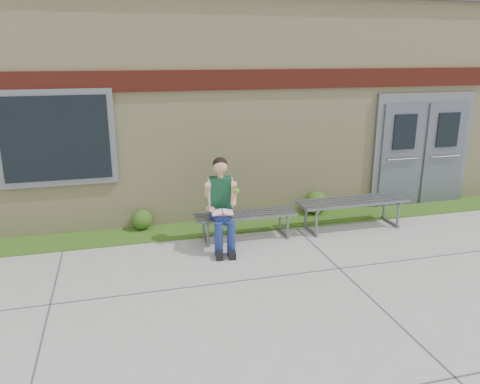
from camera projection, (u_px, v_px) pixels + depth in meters
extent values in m
plane|color=#9E9E99|center=(287.00, 293.00, 6.18)|extent=(80.00, 80.00, 0.00)
cube|color=#2B4D14|center=(238.00, 225.00, 8.58)|extent=(16.00, 0.80, 0.02)
cube|color=beige|center=(202.00, 99.00, 11.16)|extent=(16.00, 6.00, 4.00)
cube|color=#3F3F42|center=(199.00, 5.00, 10.56)|extent=(16.20, 6.20, 0.20)
cube|color=maroon|center=(232.00, 80.00, 8.19)|extent=(16.00, 0.06, 0.35)
cube|color=slate|center=(56.00, 138.00, 7.69)|extent=(1.90, 0.08, 1.60)
cube|color=black|center=(56.00, 139.00, 7.65)|extent=(1.70, 0.04, 1.40)
cube|color=slate|center=(422.00, 150.00, 9.58)|extent=(2.20, 0.08, 2.30)
cube|color=#535964|center=(401.00, 156.00, 9.44)|extent=(0.92, 0.06, 2.10)
cube|color=#535964|center=(444.00, 154.00, 9.69)|extent=(0.92, 0.06, 2.10)
cube|color=slate|center=(246.00, 214.00, 7.90)|extent=(1.73, 0.49, 0.03)
cube|color=slate|center=(206.00, 231.00, 7.80)|extent=(0.04, 0.48, 0.39)
cube|color=slate|center=(284.00, 224.00, 8.14)|extent=(0.04, 0.48, 0.39)
cube|color=slate|center=(353.00, 201.00, 8.38)|extent=(2.02, 0.58, 0.04)
cube|color=slate|center=(311.00, 219.00, 8.26)|extent=(0.06, 0.56, 0.46)
cube|color=slate|center=(391.00, 212.00, 8.65)|extent=(0.06, 0.56, 0.46)
cube|color=navy|center=(221.00, 212.00, 7.72)|extent=(0.41, 0.31, 0.18)
cube|color=#103C2B|center=(220.00, 192.00, 7.60)|extent=(0.38, 0.27, 0.50)
sphere|color=tan|center=(220.00, 166.00, 7.46)|extent=(0.26, 0.26, 0.23)
sphere|color=black|center=(220.00, 165.00, 7.48)|extent=(0.27, 0.27, 0.24)
cylinder|color=navy|center=(216.00, 216.00, 7.43)|extent=(0.23, 0.48, 0.16)
cylinder|color=navy|center=(228.00, 216.00, 7.45)|extent=(0.23, 0.48, 0.16)
cylinder|color=navy|center=(219.00, 239.00, 7.26)|extent=(0.13, 0.13, 0.55)
cylinder|color=navy|center=(231.00, 239.00, 7.28)|extent=(0.13, 0.13, 0.55)
cube|color=black|center=(219.00, 254.00, 7.25)|extent=(0.15, 0.30, 0.11)
cube|color=black|center=(232.00, 253.00, 7.27)|extent=(0.15, 0.30, 0.11)
cylinder|color=tan|center=(208.00, 190.00, 7.50)|extent=(0.13, 0.26, 0.29)
cylinder|color=tan|center=(234.00, 189.00, 7.54)|extent=(0.13, 0.26, 0.29)
cube|color=white|center=(223.00, 212.00, 7.28)|extent=(0.37, 0.29, 0.02)
cube|color=#B54457|center=(223.00, 213.00, 7.29)|extent=(0.37, 0.30, 0.01)
sphere|color=#63A92D|center=(237.00, 191.00, 7.40)|extent=(0.09, 0.09, 0.09)
sphere|color=#2B4D14|center=(142.00, 219.00, 8.34)|extent=(0.36, 0.36, 0.36)
sphere|color=#2B4D14|center=(316.00, 203.00, 9.16)|extent=(0.43, 0.43, 0.43)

